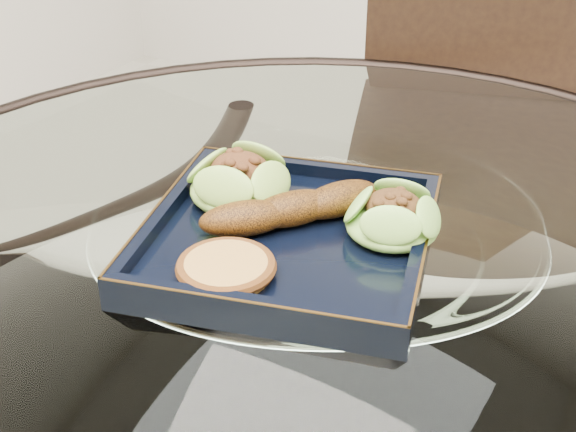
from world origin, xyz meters
The scene contains 7 objects.
dining_table centered at (0.00, 0.00, 0.60)m, with size 1.13×1.13×0.77m.
dining_chair centered at (0.00, 0.52, 0.55)m, with size 0.55×0.55×0.99m.
navy_plate centered at (-0.03, -0.01, 0.77)m, with size 0.27×0.27×0.02m, color black.
lettuce_wrap_left centered at (-0.11, 0.02, 0.80)m, with size 0.10×0.10×0.04m, color olive.
lettuce_wrap_right centered at (0.06, 0.04, 0.80)m, with size 0.09×0.09×0.03m, color #518D29.
roasted_plantain centered at (-0.03, 0.01, 0.80)m, with size 0.18×0.04×0.03m, color #583009.
crumb_patty centered at (-0.04, -0.10, 0.79)m, with size 0.08×0.08×0.01m, color #A97C38.
Camera 1 is at (0.32, -0.57, 1.19)m, focal length 50.00 mm.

